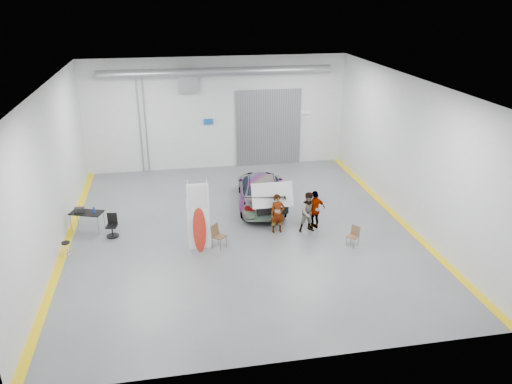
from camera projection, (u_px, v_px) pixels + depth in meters
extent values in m
plane|color=#585A5F|center=(241.00, 229.00, 20.54)|extent=(16.00, 16.00, 0.00)
cube|color=silver|center=(51.00, 171.00, 18.23)|extent=(0.02, 16.00, 6.00)
cube|color=silver|center=(407.00, 151.00, 20.58)|extent=(0.02, 16.00, 6.00)
cube|color=silver|center=(217.00, 114.00, 26.69)|extent=(14.00, 0.02, 6.00)
cube|color=silver|center=(290.00, 263.00, 12.12)|extent=(14.00, 0.02, 6.00)
cube|color=white|center=(239.00, 83.00, 18.27)|extent=(14.00, 16.00, 0.02)
cube|color=gray|center=(269.00, 128.00, 27.43)|extent=(3.60, 0.12, 4.20)
cube|color=gray|center=(188.00, 81.00, 25.69)|extent=(1.00, 0.50, 1.20)
cylinder|color=gray|center=(217.00, 72.00, 25.28)|extent=(11.90, 0.44, 0.44)
cube|color=#134F9E|center=(208.00, 122.00, 26.69)|extent=(0.50, 0.04, 0.30)
cube|color=white|center=(304.00, 112.00, 27.46)|extent=(0.70, 0.04, 0.25)
cylinder|color=gray|center=(146.00, 126.00, 26.17)|extent=(0.08, 0.08, 5.00)
cylinder|color=gray|center=(140.00, 127.00, 26.12)|extent=(0.08, 0.08, 5.00)
cube|color=yellow|center=(67.00, 243.00, 19.39)|extent=(0.30, 16.00, 0.01)
cube|color=yellow|center=(396.00, 217.00, 21.68)|extent=(0.30, 16.00, 0.01)
imported|color=silver|center=(261.00, 189.00, 22.67)|extent=(2.72, 5.29, 1.47)
imported|color=#875F4A|center=(278.00, 214.00, 20.03)|extent=(0.61, 0.41, 1.63)
imported|color=slate|center=(309.00, 212.00, 20.07)|extent=(0.86, 0.68, 1.70)
imported|color=#A35836|center=(315.00, 210.00, 20.34)|extent=(1.04, 0.68, 1.66)
cube|color=white|center=(199.00, 228.00, 18.52)|extent=(0.82, 0.05, 1.73)
ellipsoid|color=red|center=(199.00, 230.00, 18.47)|extent=(0.49, 0.24, 1.83)
cube|color=white|center=(198.00, 195.00, 18.01)|extent=(0.79, 0.05, 0.92)
cylinder|color=white|center=(189.00, 217.00, 18.28)|extent=(0.02, 0.02, 2.89)
cylinder|color=white|center=(208.00, 215.00, 18.40)|extent=(0.02, 0.02, 2.89)
cube|color=brown|center=(219.00, 236.00, 18.93)|extent=(0.60, 0.61, 0.04)
cube|color=brown|center=(218.00, 228.00, 19.02)|extent=(0.36, 0.38, 0.42)
cube|color=brown|center=(353.00, 236.00, 19.06)|extent=(0.52, 0.52, 0.04)
cube|color=brown|center=(352.00, 230.00, 19.14)|extent=(0.30, 0.35, 0.36)
cylinder|color=black|center=(65.00, 243.00, 18.15)|extent=(0.31, 0.31, 0.05)
torus|color=silver|center=(67.00, 253.00, 18.30)|extent=(0.33, 0.33, 0.02)
cylinder|color=gray|center=(71.00, 226.00, 19.97)|extent=(0.03, 0.03, 0.77)
cylinder|color=gray|center=(102.00, 223.00, 20.17)|extent=(0.03, 0.03, 0.77)
cylinder|color=gray|center=(74.00, 220.00, 20.46)|extent=(0.03, 0.03, 0.77)
cylinder|color=gray|center=(103.00, 218.00, 20.66)|extent=(0.03, 0.03, 0.77)
cube|color=black|center=(86.00, 213.00, 20.16)|extent=(1.43, 1.05, 0.04)
cylinder|color=#19369B|center=(94.00, 210.00, 20.07)|extent=(0.09, 0.09, 0.24)
cube|color=black|center=(79.00, 210.00, 20.12)|extent=(0.38, 0.24, 0.19)
cylinder|color=black|center=(113.00, 236.00, 19.93)|extent=(0.50, 0.50, 0.04)
cylinder|color=black|center=(112.00, 231.00, 19.85)|extent=(0.05, 0.05, 0.43)
cube|color=black|center=(112.00, 226.00, 19.77)|extent=(0.47, 0.47, 0.06)
cube|color=black|center=(111.00, 218.00, 19.85)|extent=(0.39, 0.12, 0.44)
cube|color=silver|center=(272.00, 193.00, 20.31)|extent=(1.71, 1.04, 0.04)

